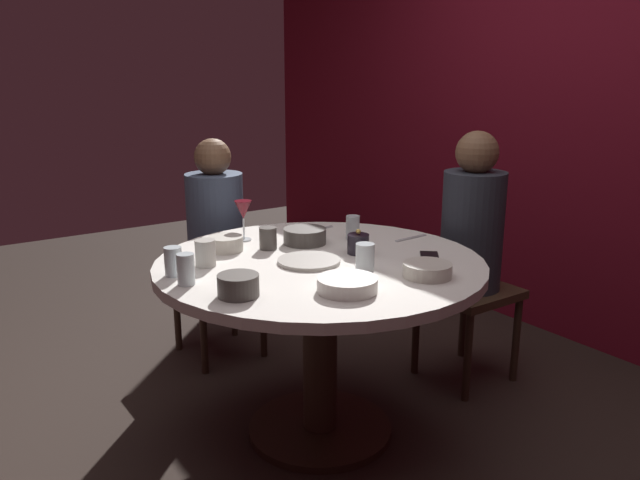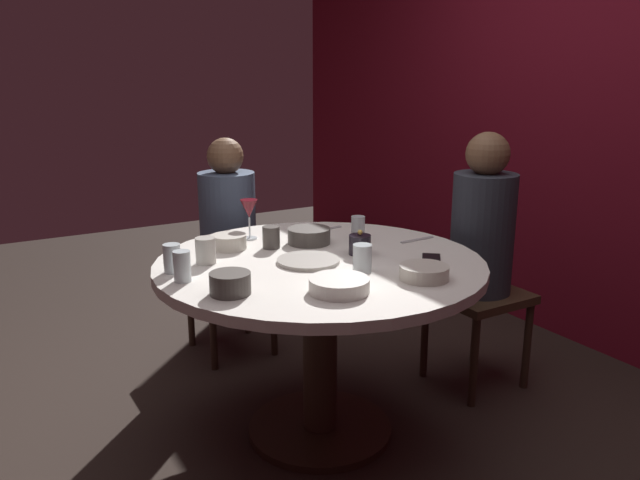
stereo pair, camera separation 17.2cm
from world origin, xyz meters
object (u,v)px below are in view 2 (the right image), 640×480
Objects in this scene: dinner_plate at (308,261)px; bowl_salad_center at (230,283)px; dining_table at (320,299)px; cup_by_right_diner at (362,258)px; seated_diner_left at (228,223)px; bowl_small_white at (424,272)px; cup_far_edge at (358,228)px; seated_diner_back at (482,235)px; cup_beside_wine at (172,258)px; bowl_sauce_side at (309,236)px; cell_phone at (431,259)px; cup_center_front at (206,251)px; wine_glass at (249,210)px; bowl_serving_large at (229,242)px; candle_holder at (360,245)px; cup_near_candle at (182,266)px; cup_by_left_diner at (271,237)px; bowl_rice_portion at (339,285)px.

dinner_plate is 0.44m from bowl_salad_center.
cup_by_right_diner is (0.21, 0.06, 0.22)m from dining_table.
seated_diner_left is 1.15m from cup_by_right_diner.
bowl_small_white is at bearing 26.69° from dining_table.
cup_far_edge is at bearing 120.56° from dining_table.
cup_by_right_diner is at bearing -32.08° from cup_far_edge.
cup_beside_wine is at bearing -5.60° from seated_diner_back.
bowl_salad_center is 0.75× the size of bowl_sauce_side.
cup_center_front is (-0.41, -0.77, 0.05)m from cell_phone.
seated_diner_left is at bearing -171.57° from bowl_small_white.
seated_diner_back is 1.07m from wine_glass.
bowl_salad_center is (0.51, -0.21, 0.01)m from bowl_serving_large.
candle_holder reaches higher than bowl_serving_large.
seated_diner_back is 6.90× the size of wine_glass.
cup_far_edge is at bearing 89.51° from cup_center_front.
cup_by_right_diner is at bearing 29.04° from dinner_plate.
bowl_sauce_side is (0.09, 0.33, 0.00)m from bowl_serving_large.
dinner_plate is 0.48m from cell_phone.
cup_by_right_diner is (0.21, -0.81, 0.07)m from seated_diner_back.
dining_table is 1.06× the size of seated_diner_back.
bowl_salad_center reaches higher than cell_phone.
cup_by_right_diner is 1.02× the size of cup_center_front.
bowl_small_white is at bearing 83.80° from cell_phone.
cup_near_candle is 1.06× the size of cup_by_right_diner.
wine_glass is 0.20m from cup_by_left_diner.
cup_far_edge is (-0.15, 0.85, -0.00)m from cup_near_candle.
bowl_serving_large is (-0.34, -0.19, 0.02)m from dinner_plate.
dining_table is 12.12× the size of cup_beside_wine.
candle_holder is 0.42× the size of dinner_plate.
dining_table is at bearing 9.15° from cell_phone.
wine_glass is at bearing 126.45° from bowl_serving_large.
bowl_serving_large is at bearing -148.48° from bowl_small_white.
cup_by_right_diner is 0.70m from cup_beside_wine.
candle_holder reaches higher than bowl_rice_portion.
bowl_serving_large is 1.37× the size of cup_far_edge.
bowl_salad_center is at bearing -74.96° from candle_holder.
wine_glass is 0.88m from bowl_small_white.
bowl_rice_portion reaches higher than dining_table.
bowl_small_white is at bearing 31.52° from bowl_serving_large.
seated_diner_left is 6.55× the size of wine_glass.
bowl_small_white is (0.72, 0.44, -0.01)m from bowl_serving_large.
bowl_sauce_side is at bearing 98.76° from cup_beside_wine.
cup_beside_wine is at bearing -104.25° from dining_table.
cell_phone is 1.33× the size of cup_far_edge.
cell_phone is at bearing 31.90° from bowl_sauce_side.
candle_holder is 0.61m from cup_center_front.
dinner_plate is at bearing 6.05° from wine_glass.
candle_holder is 0.97× the size of cup_far_edge.
bowl_serving_large is at bearing -105.76° from cup_far_edge.
cup_by_right_diner is (0.45, -0.03, 0.02)m from bowl_sauce_side.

